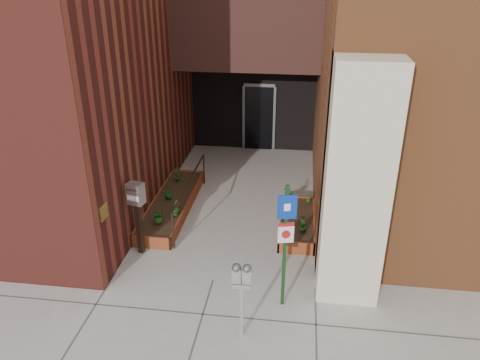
% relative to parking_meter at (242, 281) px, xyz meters
% --- Properties ---
extents(ground, '(80.00, 80.00, 0.00)m').
position_rel_parking_meter_xyz_m(ground, '(-0.75, 1.40, -1.11)').
color(ground, '#9E9991').
rests_on(ground, ground).
extents(planter_left, '(0.90, 3.60, 0.30)m').
position_rel_parking_meter_xyz_m(planter_left, '(-2.30, 4.10, -0.98)').
color(planter_left, maroon).
rests_on(planter_left, ground).
extents(planter_right, '(0.80, 2.20, 0.30)m').
position_rel_parking_meter_xyz_m(planter_right, '(0.85, 3.60, -0.98)').
color(planter_right, maroon).
rests_on(planter_right, ground).
extents(handrail, '(0.04, 3.34, 0.90)m').
position_rel_parking_meter_xyz_m(handrail, '(-1.80, 4.05, -0.36)').
color(handrail, black).
rests_on(handrail, ground).
extents(parking_meter, '(0.32, 0.15, 1.43)m').
position_rel_parking_meter_xyz_m(parking_meter, '(0.00, 0.00, 0.00)').
color(parking_meter, '#A4A4A6').
rests_on(parking_meter, ground).
extents(sign_post, '(0.33, 0.11, 2.42)m').
position_rel_parking_meter_xyz_m(sign_post, '(0.64, 0.86, 0.38)').
color(sign_post, '#143816').
rests_on(sign_post, ground).
extents(payment_dropbox, '(0.37, 0.31, 1.65)m').
position_rel_parking_meter_xyz_m(payment_dropbox, '(-2.46, 2.17, 0.08)').
color(payment_dropbox, black).
rests_on(payment_dropbox, ground).
extents(shrub_left_a, '(0.37, 0.37, 0.36)m').
position_rel_parking_meter_xyz_m(shrub_left_a, '(-2.29, 2.96, -0.63)').
color(shrub_left_a, '#27611B').
rests_on(shrub_left_a, planter_left).
extents(shrub_left_b, '(0.24, 0.24, 0.35)m').
position_rel_parking_meter_xyz_m(shrub_left_b, '(-2.00, 3.34, -0.63)').
color(shrub_left_b, '#1C5317').
rests_on(shrub_left_b, planter_left).
extents(shrub_left_c, '(0.21, 0.21, 0.34)m').
position_rel_parking_meter_xyz_m(shrub_left_c, '(-2.39, 4.16, -0.64)').
color(shrub_left_c, '#175018').
rests_on(shrub_left_c, planter_left).
extents(shrub_left_d, '(0.30, 0.30, 0.41)m').
position_rel_parking_meter_xyz_m(shrub_left_d, '(-2.43, 5.15, -0.61)').
color(shrub_left_d, '#225418').
rests_on(shrub_left_d, planter_left).
extents(shrub_right_a, '(0.21, 0.21, 0.30)m').
position_rel_parking_meter_xyz_m(shrub_right_a, '(0.96, 3.00, -0.66)').
color(shrub_right_a, '#165017').
rests_on(shrub_right_a, planter_right).
extents(shrub_right_b, '(0.18, 0.18, 0.29)m').
position_rel_parking_meter_xyz_m(shrub_right_b, '(1.10, 4.36, -0.66)').
color(shrub_right_b, '#2A621C').
rests_on(shrub_right_b, planter_right).
extents(shrub_right_c, '(0.36, 0.36, 0.30)m').
position_rel_parking_meter_xyz_m(shrub_right_c, '(0.61, 4.50, -0.66)').
color(shrub_right_c, '#175318').
rests_on(shrub_right_c, planter_right).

